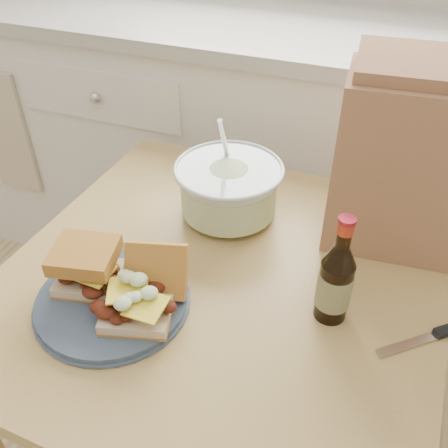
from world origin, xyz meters
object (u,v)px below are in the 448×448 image
(plate, at_px, (112,301))
(paper_bag, at_px, (406,165))
(coleslaw_bowl, at_px, (229,191))
(beer_bottle, at_px, (335,281))
(dining_table, at_px, (223,310))

(plate, bearing_deg, paper_bag, 40.30)
(coleslaw_bowl, distance_m, paper_bag, 0.37)
(plate, height_order, beer_bottle, beer_bottle)
(plate, distance_m, beer_bottle, 0.40)
(coleslaw_bowl, xyz_separation_m, paper_bag, (0.35, 0.05, 0.12))
(dining_table, relative_size, coleslaw_bowl, 3.66)
(plate, distance_m, paper_bag, 0.61)
(dining_table, distance_m, plate, 0.24)
(plate, bearing_deg, dining_table, 41.70)
(dining_table, bearing_deg, plate, -136.08)
(dining_table, relative_size, beer_bottle, 3.98)
(coleslaw_bowl, bearing_deg, dining_table, -72.81)
(coleslaw_bowl, relative_size, beer_bottle, 1.09)
(beer_bottle, bearing_deg, paper_bag, 79.83)
(dining_table, distance_m, paper_bag, 0.47)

